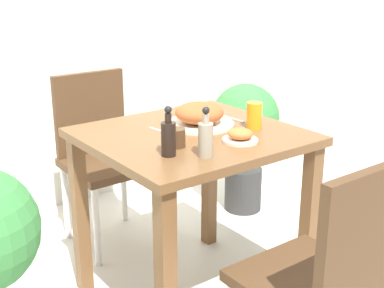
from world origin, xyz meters
name	(u,v)px	position (x,y,z in m)	size (l,w,h in m)	color
dining_table	(192,164)	(0.00, 0.00, 0.64)	(0.84, 0.78, 0.78)	brown
chair_near	(330,274)	(-0.04, -0.78, 0.51)	(0.42, 0.42, 0.90)	#4C331E
chair_far	(101,148)	(-0.05, 0.75, 0.51)	(0.42, 0.42, 0.90)	#4C331E
food_plate	(199,115)	(0.09, 0.06, 0.82)	(0.30, 0.30, 0.10)	beige
side_plate	(240,136)	(0.08, -0.21, 0.80)	(0.14, 0.14, 0.05)	beige
drink_cup	(176,138)	(-0.16, -0.11, 0.81)	(0.07, 0.07, 0.07)	#4C331E
juice_glass	(254,116)	(0.25, -0.11, 0.83)	(0.07, 0.07, 0.11)	orange
sauce_bottle	(168,137)	(-0.24, -0.18, 0.85)	(0.05, 0.05, 0.19)	black
condiment_bottle	(206,138)	(-0.14, -0.26, 0.85)	(0.05, 0.05, 0.19)	gray
fork_utensil	(165,132)	(-0.09, 0.06, 0.78)	(0.04, 0.19, 0.00)	silver
spoon_utensil	(231,118)	(0.27, 0.06, 0.78)	(0.02, 0.16, 0.00)	silver
potted_plant_right	(245,130)	(0.80, 0.55, 0.51)	(0.40, 0.40, 0.79)	#333333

